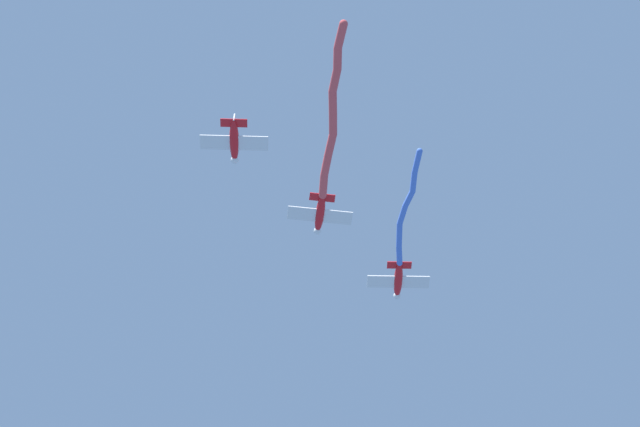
# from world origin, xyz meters

# --- Properties ---
(airplane_lead) EXTENTS (5.19, 6.82, 1.68)m
(airplane_lead) POSITION_xyz_m (-1.50, -0.72, 86.98)
(airplane_lead) COLOR red
(smoke_trail_lead) EXTENTS (13.29, 2.29, 2.24)m
(smoke_trail_lead) POSITION_xyz_m (-10.17, 0.99, 87.57)
(smoke_trail_lead) COLOR #4C75DB
(airplane_left_wing) EXTENTS (5.11, 6.79, 1.68)m
(airplane_left_wing) POSITION_xyz_m (-7.56, 9.48, 87.23)
(airplane_left_wing) COLOR red
(smoke_trail_left_wing) EXTENTS (18.50, 3.37, 2.24)m
(smoke_trail_left_wing) POSITION_xyz_m (-18.76, 11.10, 88.00)
(smoke_trail_left_wing) COLOR #DB4C4C
(airplane_right_wing) EXTENTS (5.18, 6.82, 1.68)m
(airplane_right_wing) POSITION_xyz_m (-13.62, 19.65, 87.48)
(airplane_right_wing) COLOR red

